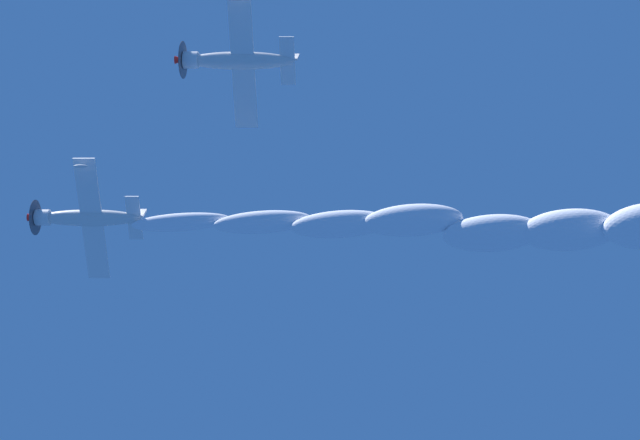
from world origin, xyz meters
TOP-DOWN VIEW (x-y plane):
  - airplane_lead at (-0.20, 5.20)m, footprint 8.31×7.98m
  - airplane_left_wingman at (0.79, 21.16)m, footprint 8.32×7.95m
  - smoke_trail_lead at (-24.51, 34.13)m, footprint 35.63×41.97m

SIDE VIEW (x-z plane):
  - smoke_trail_lead at x=-24.51m, z-range 57.85..64.94m
  - airplane_lead at x=-0.20m, z-range 63.16..66.06m
  - airplane_left_wingman at x=0.79m, z-range 65.48..68.32m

